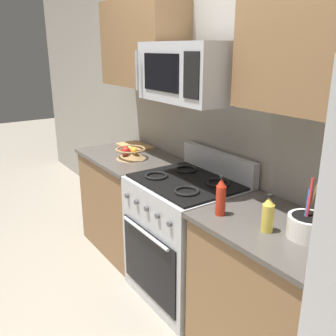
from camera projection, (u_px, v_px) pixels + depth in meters
ground_plane at (104, 327)px, 2.54m from camera, size 16.00×16.00×0.00m
wall_back at (230, 122)px, 2.72m from camera, size 8.00×0.10×2.60m
counter_left at (130, 202)px, 3.44m from camera, size 0.93×0.65×0.91m
range_oven at (186, 237)px, 2.76m from camera, size 0.76×0.69×1.09m
counter_right at (270, 297)px, 2.13m from camera, size 0.84×0.65×0.91m
microwave at (192, 72)px, 2.41m from camera, size 0.70×0.44×0.38m
upper_cabinets_left at (143, 44)px, 3.10m from camera, size 0.92×0.34×0.70m
upper_cabinets_right at (320, 41)px, 1.79m from camera, size 0.83×0.34×0.70m
utensil_crock at (307, 226)px, 1.85m from camera, size 0.20×0.20×0.31m
fruit_basket at (130, 153)px, 3.18m from camera, size 0.26×0.26×0.11m
cutting_board at (135, 146)px, 3.56m from camera, size 0.35×0.24×0.02m
bottle_oil at (268, 215)px, 1.90m from camera, size 0.06×0.06×0.21m
bottle_hot_sauce at (221, 197)px, 2.09m from camera, size 0.06×0.06×0.24m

